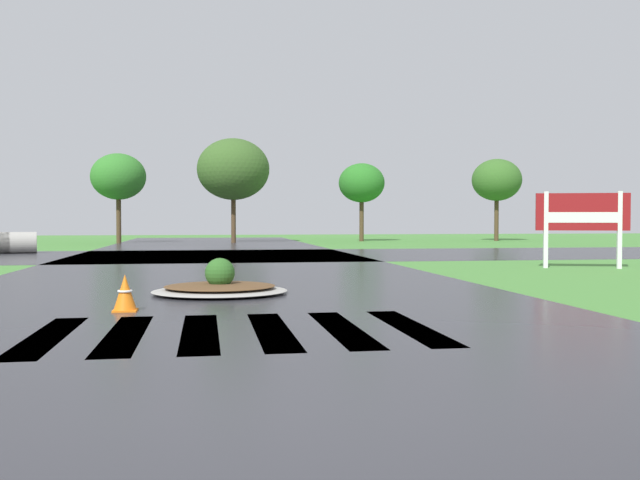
% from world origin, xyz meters
% --- Properties ---
extents(ground_plane, '(120.00, 120.00, 0.10)m').
position_xyz_m(ground_plane, '(0.00, 0.00, -0.05)').
color(ground_plane, '#478438').
extents(asphalt_roadway, '(10.93, 80.00, 0.01)m').
position_xyz_m(asphalt_roadway, '(0.00, 10.00, 0.00)').
color(asphalt_roadway, '#2B2B30').
rests_on(asphalt_roadway, ground).
extents(asphalt_cross_road, '(90.00, 9.83, 0.01)m').
position_xyz_m(asphalt_cross_road, '(0.00, 23.23, 0.00)').
color(asphalt_cross_road, '#2B2B30').
rests_on(asphalt_cross_road, ground).
extents(crosswalk_stripes, '(4.95, 3.14, 0.01)m').
position_xyz_m(crosswalk_stripes, '(0.00, 4.54, 0.00)').
color(crosswalk_stripes, white).
rests_on(crosswalk_stripes, ground).
extents(estate_billboard, '(2.49, 0.87, 2.21)m').
position_xyz_m(estate_billboard, '(10.28, 14.34, 1.50)').
color(estate_billboard, white).
rests_on(estate_billboard, ground).
extents(median_island, '(2.54, 2.33, 0.68)m').
position_xyz_m(median_island, '(-0.11, 9.02, 0.13)').
color(median_island, '#9E9B93').
rests_on(median_island, ground).
extents(traffic_cone, '(0.36, 0.36, 0.57)m').
position_xyz_m(traffic_cone, '(-1.59, 6.75, 0.27)').
color(traffic_cone, orange).
rests_on(traffic_cone, ground).
extents(background_treeline, '(36.65, 5.47, 6.25)m').
position_xyz_m(background_treeline, '(2.13, 38.73, 3.98)').
color(background_treeline, '#4C3823').
rests_on(background_treeline, ground).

